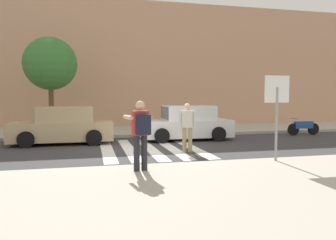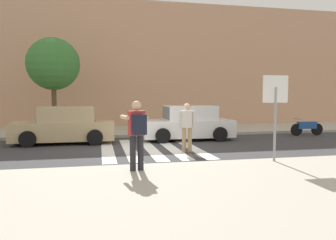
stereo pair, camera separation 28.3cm
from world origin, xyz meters
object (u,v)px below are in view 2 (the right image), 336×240
photographer_with_backpack (137,129)px  street_tree_west (53,64)px  parked_car_tan (65,126)px  motorcycle (307,127)px  parked_car_white (188,124)px  pedestrian_crossing (187,125)px  stop_sign (275,99)px

photographer_with_backpack → street_tree_west: bearing=108.7°
parked_car_tan → motorcycle: size_ratio=2.33×
photographer_with_backpack → parked_car_tan: size_ratio=0.42×
parked_car_white → street_tree_west: street_tree_west is taller
pedestrian_crossing → parked_car_white: bearing=74.2°
street_tree_west → stop_sign: bearing=-51.1°
street_tree_west → parked_car_tan: bearing=-74.8°
photographer_with_backpack → motorcycle: photographer_with_backpack is taller
photographer_with_backpack → pedestrian_crossing: photographer_with_backpack is taller
photographer_with_backpack → pedestrian_crossing: (2.12, 3.09, -0.19)m
parked_car_tan → street_tree_west: 4.04m
motorcycle → photographer_with_backpack: bearing=-144.8°
parked_car_tan → photographer_with_backpack: bearing=-69.9°
parked_car_white → pedestrian_crossing: bearing=-105.8°
parked_car_white → street_tree_west: size_ratio=0.87×
parked_car_white → motorcycle: (6.29, 0.30, -0.31)m
photographer_with_backpack → stop_sign: bearing=5.7°
stop_sign → street_tree_west: (-7.01, 8.69, 1.64)m
stop_sign → parked_car_white: (-0.92, 5.89, -1.17)m
stop_sign → parked_car_tan: bearing=136.7°
parked_car_tan → street_tree_west: bearing=105.2°
photographer_with_backpack → parked_car_tan: photographer_with_backpack is taller
parked_car_tan → street_tree_west: size_ratio=0.87×
stop_sign → parked_car_white: 6.07m
parked_car_tan → motorcycle: 11.63m
parked_car_white → motorcycle: 6.31m
stop_sign → pedestrian_crossing: stop_sign is taller
pedestrian_crossing → parked_car_white: (0.90, 3.19, -0.25)m
photographer_with_backpack → parked_car_white: 6.99m
pedestrian_crossing → parked_car_tan: 5.46m
parked_car_tan → pedestrian_crossing: bearing=-35.8°
pedestrian_crossing → motorcycle: (7.20, 3.49, -0.56)m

